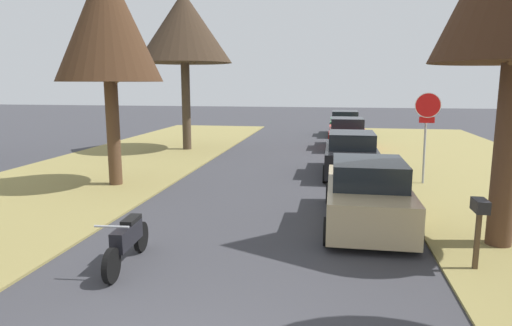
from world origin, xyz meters
The scene contains 9 objects.
stop_sign_far centered at (4.59, 11.25, 2.20)m, with size 0.81×0.28×2.97m.
street_tree_left_mid_a centered at (-5.38, 9.39, 5.17)m, with size 3.28×3.28×7.04m.
street_tree_left_mid_b centered at (-5.62, 17.47, 5.92)m, with size 4.58×4.58×7.59m.
parked_sedan_tan centered at (2.43, 6.56, 0.72)m, with size 1.95×4.40×1.57m.
parked_sedan_black centered at (2.27, 12.61, 0.72)m, with size 1.95×4.40×1.57m.
parked_sedan_red centered at (2.31, 19.54, 0.72)m, with size 1.95×4.40×1.57m.
parked_sedan_green centered at (2.32, 25.51, 0.72)m, with size 1.95×4.40×1.57m.
parked_motorcycle centered at (-2.05, 3.30, 0.48)m, with size 0.60×2.05×0.97m.
curbside_mailbox centered at (4.18, 4.10, 1.06)m, with size 0.22×0.44×1.27m.
Camera 1 is at (1.60, -4.04, 3.31)m, focal length 31.54 mm.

